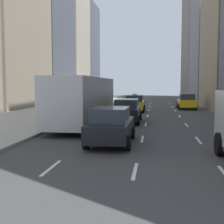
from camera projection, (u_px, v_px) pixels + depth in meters
name	position (u px, v px, depth m)	size (l,w,h in m)	color
sidewalk_left	(48.00, 113.00, 30.07)	(8.00, 66.00, 0.15)	#9E9E99
lane_markings	(147.00, 120.00, 24.83)	(5.72, 56.00, 0.01)	white
taxi_lead	(187.00, 101.00, 35.40)	(2.02, 4.40, 1.87)	yellow
taxi_second	(135.00, 103.00, 31.90)	(2.02, 4.40, 1.87)	yellow
sedan_black_near	(111.00, 125.00, 14.56)	(2.02, 4.66, 1.73)	black
sedan_silver_behind	(127.00, 111.00, 22.90)	(2.02, 4.76, 1.73)	black
city_bus	(84.00, 99.00, 21.45)	(2.80, 11.61, 3.25)	#B7BCC1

